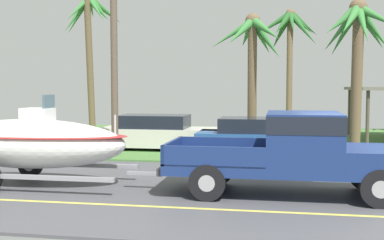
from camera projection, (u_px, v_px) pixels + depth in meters
ground at (324, 150)px, 19.36m from camera, size 36.00×22.00×0.11m
pickup_truck_towing at (302, 150)px, 11.13m from camera, size 5.64×2.10×1.89m
boat_on_trailer at (28, 143)px, 12.32m from camera, size 6.29×2.22×2.27m
parked_sedan_near at (159, 133)px, 18.99m from camera, size 4.64×1.84×1.38m
parked_sedan_far at (262, 138)px, 17.17m from camera, size 4.61×1.92×1.38m
palm_tree_near_left at (358, 38)px, 16.28m from camera, size 2.49×3.45×5.38m
palm_tree_near_right at (91, 27)px, 24.51m from camera, size 2.78×3.27×7.13m
palm_tree_far_left at (254, 47)px, 19.28m from camera, size 2.96×3.27×5.35m
palm_tree_far_right at (290, 36)px, 23.62m from camera, size 3.31×2.59×6.20m
utility_pole at (114, 47)px, 17.05m from camera, size 0.24×1.80×7.42m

